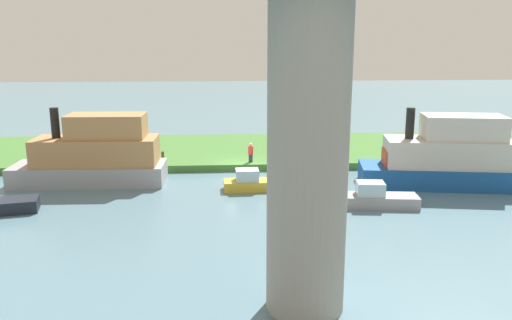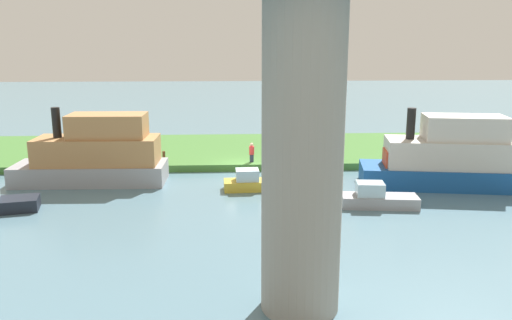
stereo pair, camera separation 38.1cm
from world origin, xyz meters
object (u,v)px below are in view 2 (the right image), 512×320
(person_on_bank, at_px, (252,152))
(bridge_pylon, at_px, (302,158))
(houseboat_blue, at_px, (254,182))
(motorboat_white, at_px, (95,155))
(skiff_small, at_px, (377,198))
(mooring_post, at_px, (164,158))
(motorboat_red, at_px, (446,158))

(person_on_bank, bearing_deg, bridge_pylon, 92.50)
(houseboat_blue, bearing_deg, motorboat_white, -11.88)
(skiff_small, bearing_deg, motorboat_white, -19.04)
(person_on_bank, relative_size, mooring_post, 1.52)
(bridge_pylon, height_order, houseboat_blue, bridge_pylon)
(mooring_post, height_order, motorboat_red, motorboat_red)
(mooring_post, bearing_deg, skiff_small, 145.83)
(motorboat_white, bearing_deg, skiff_small, 160.96)
(bridge_pylon, relative_size, motorboat_red, 1.06)
(houseboat_blue, xyz_separation_m, motorboat_white, (10.10, -2.12, 1.35))
(mooring_post, relative_size, motorboat_red, 0.09)
(houseboat_blue, bearing_deg, person_on_bank, -91.06)
(bridge_pylon, bearing_deg, motorboat_red, -127.07)
(skiff_small, relative_size, houseboat_blue, 1.09)
(person_on_bank, xyz_separation_m, houseboat_blue, (0.10, 5.31, -0.74))
(motorboat_white, bearing_deg, motorboat_red, 174.93)
(mooring_post, xyz_separation_m, motorboat_white, (4.01, 2.88, 0.86))
(person_on_bank, xyz_separation_m, motorboat_red, (-11.94, 5.15, 0.63))
(houseboat_blue, bearing_deg, skiff_small, 151.27)
(skiff_small, bearing_deg, mooring_post, -34.17)
(person_on_bank, height_order, skiff_small, person_on_bank)
(motorboat_white, bearing_deg, mooring_post, -144.34)
(bridge_pylon, distance_m, mooring_post, 21.18)
(person_on_bank, distance_m, motorboat_red, 13.02)
(motorboat_red, bearing_deg, skiff_small, 35.66)
(skiff_small, bearing_deg, motorboat_red, -144.34)
(mooring_post, height_order, motorboat_white, motorboat_white)
(person_on_bank, bearing_deg, motorboat_red, 156.65)
(bridge_pylon, bearing_deg, skiff_small, -117.91)
(mooring_post, bearing_deg, houseboat_blue, 140.56)
(bridge_pylon, height_order, motorboat_white, bridge_pylon)
(person_on_bank, xyz_separation_m, mooring_post, (6.18, 0.31, -0.24))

